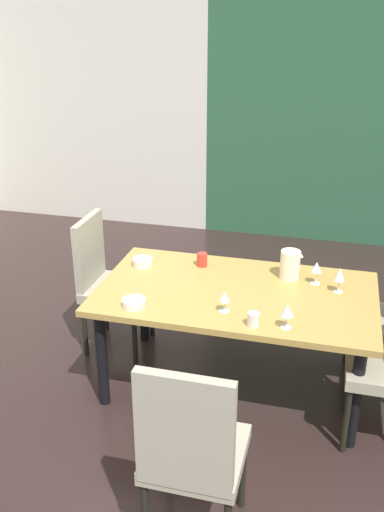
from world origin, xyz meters
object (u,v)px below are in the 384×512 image
Objects in this scene: chair_head_near at (191,449)px; wine_glass_rear at (340,275)px; cup_east at (253,319)px; cup_left at (202,260)px; wine_glass_south at (225,297)px; pitcher_corner at (290,265)px; serving_bowl_near_window at (143,262)px; chair_left_far at (106,277)px; dining_table at (236,301)px; wine_glass_center at (287,311)px; serving_bowl_front at (134,303)px; wine_glass_right at (317,268)px.

chair_head_near is 1.55m from wine_glass_rear.
cup_east is 0.90× the size of cup_left.
pitcher_corner reaches higher than wine_glass_south.
cup_east is (0.86, -0.61, 0.02)m from serving_bowl_near_window.
chair_left_far reaches higher than pitcher_corner.
dining_table is at bearing -16.77° from serving_bowl_near_window.
dining_table is 0.54m from wine_glass_center.
cup_east is at bearing 60.08° from chair_left_far.
chair_left_far is 5.14× the size of pitcher_corner.
chair_head_near reaches higher than serving_bowl_front.
chair_left_far reaches higher than cup_left.
wine_glass_rear is 1.19× the size of serving_bowl_near_window.
serving_bowl_front is at bearing -75.80° from serving_bowl_near_window.
cup_left reaches higher than cup_east.
wine_glass_right reaches higher than cup_east.
pitcher_corner is at bearing 41.07° from dining_table.
wine_glass_center is at bearing -46.50° from cup_left.
chair_left_far is at bearing 124.06° from chair_head_near.
wine_glass_rear is 1.99× the size of cup_east.
serving_bowl_near_window is (-0.69, 0.21, 0.10)m from dining_table.
chair_head_near reaches higher than wine_glass_south.
wine_glass_south is 0.23m from cup_east.
chair_head_near is 1.66m from serving_bowl_near_window.
serving_bowl_near_window reaches higher than dining_table.
pitcher_corner reaches higher than dining_table.
chair_head_near is 11.19× the size of cup_left.
wine_glass_rear is at bearing 23.12° from serving_bowl_front.
wine_glass_center is at bearing 8.32° from cup_east.
wine_glass_south is 0.65m from cup_left.
pitcher_corner reaches higher than cup_east.
serving_bowl_front is 1.06m from pitcher_corner.
serving_bowl_front is (-0.55, -0.36, 0.10)m from dining_table.
chair_head_near is at bearing -98.32° from cup_east.
serving_bowl_near_window is at bearing 144.74° from cup_east.
chair_head_near is at bearing -112.13° from wine_glass_rear.
pitcher_corner is at bearing 167.33° from wine_glass_right.
wine_glass_center is (0.35, -0.37, 0.18)m from dining_table.
serving_bowl_front is (-0.53, -0.08, -0.07)m from wine_glass_south.
cup_east is at bearing -32.62° from wine_glass_south.
wine_glass_rear is at bearing -2.94° from serving_bowl_near_window.
pitcher_corner is (0.30, 0.26, 0.18)m from dining_table.
wine_glass_center reaches higher than serving_bowl_near_window.
pitcher_corner is (0.60, -0.04, 0.05)m from cup_left.
chair_head_near is 7.03× the size of wine_glass_center.
wine_glass_south is (-0.64, -0.42, -0.03)m from wine_glass_rear.
chair_left_far is at bearing 150.62° from wine_glass_south.
wine_glass_rear is at bearing 50.53° from cup_east.
serving_bowl_near_window is at bearing 150.77° from wine_glass_center.
pitcher_corner is (0.32, 0.54, 0.01)m from wine_glass_south.
serving_bowl_front is at bearing 35.61° from chair_left_far.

